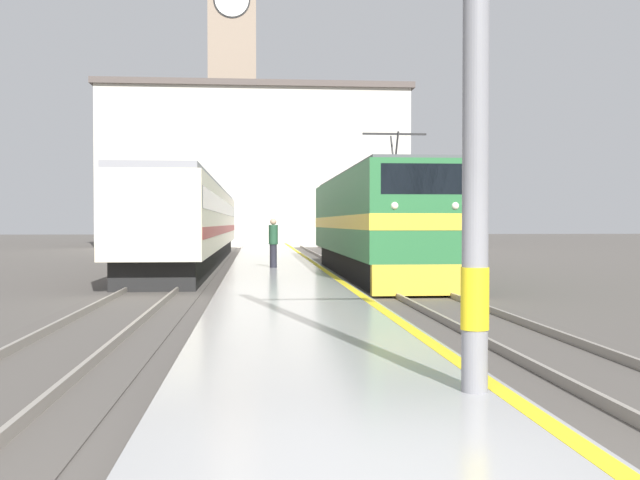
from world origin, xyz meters
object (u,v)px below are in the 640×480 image
(catenary_mast, at_px, (486,4))
(clock_tower, at_px, (233,78))
(locomotive_train, at_px, (373,223))
(person_on_platform, at_px, (273,242))
(passenger_train, at_px, (195,223))

(catenary_mast, relative_size, clock_tower, 0.24)
(locomotive_train, relative_size, catenary_mast, 2.33)
(catenary_mast, height_order, clock_tower, clock_tower)
(catenary_mast, distance_m, person_on_platform, 20.66)
(passenger_train, bearing_deg, catenary_mast, -80.12)
(passenger_train, bearing_deg, locomotive_train, -50.56)
(catenary_mast, relative_size, person_on_platform, 4.15)
(person_on_platform, height_order, clock_tower, clock_tower)
(locomotive_train, height_order, clock_tower, clock_tower)
(clock_tower, bearing_deg, locomotive_train, -82.22)
(passenger_train, height_order, person_on_platform, passenger_train)
(passenger_train, distance_m, catenary_mast, 30.00)
(passenger_train, distance_m, clock_tower, 42.72)
(passenger_train, height_order, catenary_mast, catenary_mast)
(catenary_mast, distance_m, clock_tower, 70.88)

